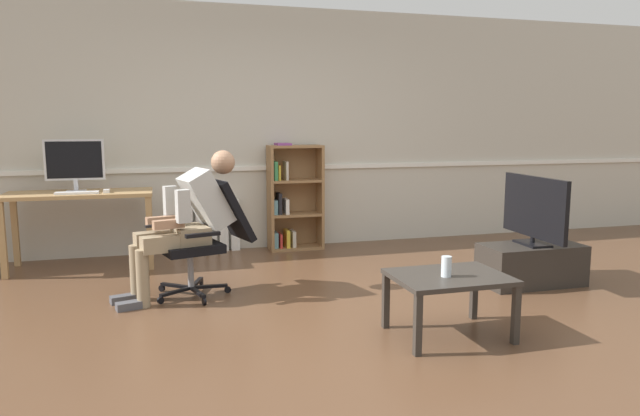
{
  "coord_description": "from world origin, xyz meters",
  "views": [
    {
      "loc": [
        -1.19,
        -3.86,
        1.42
      ],
      "look_at": [
        0.15,
        0.85,
        0.7
      ],
      "focal_mm": 32.32,
      "sensor_mm": 36.0,
      "label": 1
    }
  ],
  "objects_px": {
    "imac_monitor": "(75,162)",
    "coffee_table": "(449,283)",
    "tv_stand": "(531,264)",
    "drinking_glass": "(446,266)",
    "computer_desk": "(80,203)",
    "person_seated": "(187,219)",
    "bookshelf": "(292,199)",
    "tv_screen": "(534,209)",
    "office_chair": "(208,232)",
    "computer_mouse": "(107,191)",
    "radiator": "(206,226)",
    "keyboard": "(77,193)"
  },
  "relations": [
    {
      "from": "computer_desk",
      "to": "person_seated",
      "type": "height_order",
      "value": "person_seated"
    },
    {
      "from": "computer_mouse",
      "to": "tv_stand",
      "type": "height_order",
      "value": "computer_mouse"
    },
    {
      "from": "computer_desk",
      "to": "keyboard",
      "type": "height_order",
      "value": "keyboard"
    },
    {
      "from": "person_seated",
      "to": "keyboard",
      "type": "bearing_deg",
      "value": -155.06
    },
    {
      "from": "tv_stand",
      "to": "drinking_glass",
      "type": "relative_size",
      "value": 6.48
    },
    {
      "from": "imac_monitor",
      "to": "drinking_glass",
      "type": "relative_size",
      "value": 4.05
    },
    {
      "from": "person_seated",
      "to": "coffee_table",
      "type": "relative_size",
      "value": 1.59
    },
    {
      "from": "office_chair",
      "to": "drinking_glass",
      "type": "xyz_separation_m",
      "value": [
        1.41,
        -1.49,
        -0.03
      ]
    },
    {
      "from": "office_chair",
      "to": "computer_desk",
      "type": "bearing_deg",
      "value": -152.66
    },
    {
      "from": "office_chair",
      "to": "coffee_table",
      "type": "bearing_deg",
      "value": 29.23
    },
    {
      "from": "radiator",
      "to": "coffee_table",
      "type": "bearing_deg",
      "value": -66.16
    },
    {
      "from": "drinking_glass",
      "to": "bookshelf",
      "type": "bearing_deg",
      "value": 96.56
    },
    {
      "from": "tv_screen",
      "to": "drinking_glass",
      "type": "xyz_separation_m",
      "value": [
        -1.36,
        -0.96,
        -0.19
      ]
    },
    {
      "from": "computer_desk",
      "to": "tv_stand",
      "type": "bearing_deg",
      "value": -23.92
    },
    {
      "from": "imac_monitor",
      "to": "tv_screen",
      "type": "xyz_separation_m",
      "value": [
        3.94,
        -1.81,
        -0.37
      ]
    },
    {
      "from": "keyboard",
      "to": "office_chair",
      "type": "xyz_separation_m",
      "value": [
        1.13,
        -1.06,
        -0.25
      ]
    },
    {
      "from": "bookshelf",
      "to": "tv_screen",
      "type": "xyz_separation_m",
      "value": [
        1.71,
        -2.03,
        0.11
      ]
    },
    {
      "from": "computer_mouse",
      "to": "coffee_table",
      "type": "xyz_separation_m",
      "value": [
        2.33,
        -2.54,
        -0.4
      ]
    },
    {
      "from": "radiator",
      "to": "keyboard",
      "type": "bearing_deg",
      "value": -156.9
    },
    {
      "from": "tv_stand",
      "to": "tv_screen",
      "type": "distance_m",
      "value": 0.5
    },
    {
      "from": "computer_desk",
      "to": "office_chair",
      "type": "bearing_deg",
      "value": -46.83
    },
    {
      "from": "keyboard",
      "to": "drinking_glass",
      "type": "height_order",
      "value": "keyboard"
    },
    {
      "from": "computer_desk",
      "to": "bookshelf",
      "type": "bearing_deg",
      "value": 7.66
    },
    {
      "from": "computer_mouse",
      "to": "office_chair",
      "type": "xyz_separation_m",
      "value": [
        0.87,
        -1.08,
        -0.25
      ]
    },
    {
      "from": "radiator",
      "to": "drinking_glass",
      "type": "relative_size",
      "value": 5.4
    },
    {
      "from": "keyboard",
      "to": "imac_monitor",
      "type": "bearing_deg",
      "value": 98.45
    },
    {
      "from": "office_chair",
      "to": "imac_monitor",
      "type": "bearing_deg",
      "value": -153.57
    },
    {
      "from": "tv_stand",
      "to": "keyboard",
      "type": "bearing_deg",
      "value": 157.83
    },
    {
      "from": "computer_desk",
      "to": "radiator",
      "type": "distance_m",
      "value": 1.35
    },
    {
      "from": "computer_mouse",
      "to": "radiator",
      "type": "distance_m",
      "value": 1.2
    },
    {
      "from": "tv_screen",
      "to": "imac_monitor",
      "type": "bearing_deg",
      "value": 67.62
    },
    {
      "from": "tv_screen",
      "to": "coffee_table",
      "type": "xyz_separation_m",
      "value": [
        -1.32,
        -0.93,
        -0.31
      ]
    },
    {
      "from": "office_chair",
      "to": "bookshelf",
      "type": "bearing_deg",
      "value": 128.73
    },
    {
      "from": "imac_monitor",
      "to": "office_chair",
      "type": "xyz_separation_m",
      "value": [
        1.16,
        -1.28,
        -0.53
      ]
    },
    {
      "from": "coffee_table",
      "to": "computer_mouse",
      "type": "bearing_deg",
      "value": 132.49
    },
    {
      "from": "imac_monitor",
      "to": "coffee_table",
      "type": "relative_size",
      "value": 0.74
    },
    {
      "from": "computer_desk",
      "to": "tv_screen",
      "type": "distance_m",
      "value": 4.27
    },
    {
      "from": "imac_monitor",
      "to": "keyboard",
      "type": "xyz_separation_m",
      "value": [
        0.03,
        -0.22,
        -0.28
      ]
    },
    {
      "from": "drinking_glass",
      "to": "coffee_table",
      "type": "bearing_deg",
      "value": 39.63
    },
    {
      "from": "bookshelf",
      "to": "keyboard",
      "type": "bearing_deg",
      "value": -168.8
    },
    {
      "from": "imac_monitor",
      "to": "coffee_table",
      "type": "height_order",
      "value": "imac_monitor"
    },
    {
      "from": "imac_monitor",
      "to": "person_seated",
      "type": "bearing_deg",
      "value": -53.29
    },
    {
      "from": "tv_stand",
      "to": "drinking_glass",
      "type": "height_order",
      "value": "drinking_glass"
    },
    {
      "from": "keyboard",
      "to": "coffee_table",
      "type": "distance_m",
      "value": 3.63
    },
    {
      "from": "computer_desk",
      "to": "imac_monitor",
      "type": "height_order",
      "value": "imac_monitor"
    },
    {
      "from": "bookshelf",
      "to": "radiator",
      "type": "height_order",
      "value": "bookshelf"
    },
    {
      "from": "bookshelf",
      "to": "tv_stand",
      "type": "bearing_deg",
      "value": -49.92
    },
    {
      "from": "bookshelf",
      "to": "coffee_table",
      "type": "height_order",
      "value": "bookshelf"
    },
    {
      "from": "keyboard",
      "to": "drinking_glass",
      "type": "distance_m",
      "value": 3.62
    },
    {
      "from": "keyboard",
      "to": "tv_stand",
      "type": "xyz_separation_m",
      "value": [
        3.91,
        -1.59,
        -0.59
      ]
    }
  ]
}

